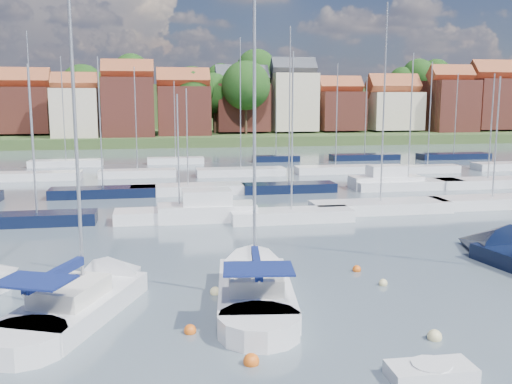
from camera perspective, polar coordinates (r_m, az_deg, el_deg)
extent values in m
plane|color=#43535B|center=(61.67, -1.74, 1.19)|extent=(260.00, 260.00, 0.00)
cube|color=silver|center=(24.63, -17.36, -11.17)|extent=(5.48, 7.70, 1.20)
cone|color=silver|center=(28.34, -12.86, -8.26)|extent=(4.07, 4.33, 2.96)
cylinder|color=silver|center=(21.86, -22.12, -14.12)|extent=(3.88, 3.88, 1.20)
cube|color=silver|center=(23.91, -18.07, -9.41)|extent=(3.06, 3.53, 0.70)
cylinder|color=#B2B2B7|center=(23.60, -17.61, 5.83)|extent=(0.14, 0.14, 13.17)
cylinder|color=#B2B2B7|center=(22.86, -19.44, -8.12)|extent=(1.62, 3.68, 0.10)
cube|color=#101C53|center=(22.82, -19.46, -7.76)|extent=(1.73, 3.58, 0.35)
cube|color=#101C53|center=(21.75, -21.28, -8.28)|extent=(3.01, 2.61, 0.08)
cube|color=silver|center=(25.09, -0.10, -10.34)|extent=(4.08, 7.82, 1.20)
cone|color=silver|center=(29.53, -0.50, -7.30)|extent=(3.57, 4.01, 3.12)
cylinder|color=silver|center=(21.61, 0.34, -13.67)|extent=(3.50, 3.50, 1.20)
cube|color=silver|center=(24.29, -0.05, -8.64)|extent=(2.57, 3.38, 0.70)
cylinder|color=#B2B2B7|center=(24.17, -0.16, 7.14)|extent=(0.14, 0.14, 13.85)
cylinder|color=#B2B2B7|center=(23.05, 0.07, -7.43)|extent=(0.65, 4.13, 0.10)
cube|color=#101C53|center=(23.01, 0.07, -7.07)|extent=(0.82, 3.95, 0.35)
cube|color=#101C53|center=(21.67, 0.24, -7.69)|extent=(2.87, 2.20, 0.08)
cone|color=black|center=(35.63, 21.59, -5.06)|extent=(4.10, 4.57, 3.48)
cube|color=silver|center=(19.53, 17.07, -16.90)|extent=(2.72, 1.30, 0.53)
cylinder|color=silver|center=(19.47, 17.09, -16.51)|extent=(1.25, 1.25, 0.34)
sphere|color=#D85914|center=(19.72, -0.48, -16.83)|extent=(0.54, 0.54, 0.54)
sphere|color=#D85914|center=(22.17, -6.60, -13.83)|extent=(0.47, 0.47, 0.47)
sphere|color=beige|center=(22.48, 17.40, -13.87)|extent=(0.54, 0.54, 0.54)
sphere|color=#D85914|center=(29.78, 10.03, -7.81)|extent=(0.43, 0.43, 0.43)
sphere|color=beige|center=(27.87, 12.59, -9.09)|extent=(0.41, 0.41, 0.41)
sphere|color=beige|center=(26.14, -4.10, -10.13)|extent=(0.47, 0.47, 0.47)
cube|color=black|center=(42.56, -21.04, -2.63)|extent=(8.01, 2.24, 1.00)
cylinder|color=#B2B2B7|center=(41.83, -21.48, 4.87)|extent=(0.12, 0.12, 10.16)
cube|color=silver|center=(41.48, -7.65, -2.38)|extent=(9.22, 2.58, 1.00)
cylinder|color=#B2B2B7|center=(40.81, -7.79, 3.94)|extent=(0.12, 0.12, 8.18)
cube|color=silver|center=(41.02, 3.55, -2.45)|extent=(8.78, 2.46, 1.00)
cylinder|color=#B2B2B7|center=(40.24, 3.64, 5.99)|extent=(0.12, 0.12, 11.06)
cube|color=silver|center=(45.29, 12.31, -1.53)|extent=(10.79, 3.02, 1.00)
cylinder|color=#B2B2B7|center=(44.52, 12.67, 8.56)|extent=(0.12, 0.12, 14.87)
cube|color=silver|center=(50.11, 22.52, -1.00)|extent=(10.13, 2.84, 1.00)
cylinder|color=#B2B2B7|center=(49.51, 22.90, 5.05)|extent=(0.12, 0.12, 9.59)
cube|color=silver|center=(41.38, -4.93, -2.15)|extent=(7.00, 2.60, 1.40)
cube|color=silver|center=(41.18, -4.95, -0.65)|extent=(3.50, 2.20, 1.30)
cube|color=black|center=(52.90, -15.04, -0.10)|extent=(9.30, 2.60, 1.00)
cylinder|color=#B2B2B7|center=(52.28, -15.33, 6.67)|extent=(0.12, 0.12, 11.48)
cube|color=silver|center=(53.15, -6.81, 0.20)|extent=(10.40, 2.91, 1.00)
cylinder|color=#B2B2B7|center=(52.61, -6.91, 5.46)|extent=(0.12, 0.12, 8.77)
cube|color=black|center=(53.80, 3.30, 0.36)|extent=(8.80, 2.46, 1.00)
cylinder|color=#B2B2B7|center=(53.16, 3.38, 8.55)|extent=(0.12, 0.12, 14.33)
cube|color=silver|center=(57.63, 14.94, 0.66)|extent=(10.73, 3.00, 1.00)
cylinder|color=#B2B2B7|center=(57.05, 15.21, 7.20)|extent=(0.12, 0.12, 12.14)
cube|color=silver|center=(61.50, 22.14, 0.81)|extent=(10.48, 2.93, 1.00)
cylinder|color=#B2B2B7|center=(61.00, 22.47, 6.06)|extent=(0.12, 0.12, 10.28)
cube|color=silver|center=(57.58, 12.84, 0.88)|extent=(7.00, 2.60, 1.40)
cube|color=silver|center=(57.43, 12.88, 1.97)|extent=(3.50, 2.20, 1.30)
cube|color=silver|center=(66.38, -21.19, 1.45)|extent=(9.71, 2.72, 1.00)
cylinder|color=#B2B2B7|center=(65.86, -21.59, 8.30)|extent=(0.12, 0.12, 14.88)
cube|color=silver|center=(65.47, -11.75, 1.78)|extent=(8.49, 2.38, 1.00)
cylinder|color=#B2B2B7|center=(64.97, -11.93, 7.17)|extent=(0.12, 0.12, 11.31)
cube|color=silver|center=(65.44, -1.54, 1.97)|extent=(10.16, 2.85, 1.00)
cylinder|color=#B2B2B7|center=(64.91, -1.57, 8.81)|extent=(0.12, 0.12, 14.59)
cube|color=silver|center=(68.19, 7.95, 2.18)|extent=(9.53, 2.67, 1.00)
cylinder|color=#B2B2B7|center=(67.70, 8.07, 7.61)|extent=(0.12, 0.12, 11.91)
cube|color=silver|center=(71.12, 16.75, 2.16)|extent=(7.62, 2.13, 1.00)
cylinder|color=#B2B2B7|center=(70.65, 17.00, 7.45)|extent=(0.12, 0.12, 12.13)
cube|color=silver|center=(78.22, -18.46, 2.69)|extent=(9.24, 2.59, 1.00)
cylinder|color=#B2B2B7|center=(77.79, -18.72, 7.88)|extent=(0.12, 0.12, 13.17)
cube|color=silver|center=(78.20, -8.04, 3.08)|extent=(7.57, 2.12, 1.00)
cylinder|color=#B2B2B7|center=(77.80, -8.13, 7.20)|extent=(0.12, 0.12, 10.24)
cube|color=black|center=(80.10, 2.01, 3.31)|extent=(6.58, 1.84, 1.00)
cylinder|color=#B2B2B7|center=(79.76, 2.03, 6.53)|extent=(0.12, 0.12, 8.01)
cube|color=black|center=(83.76, 10.80, 3.41)|extent=(9.92, 2.78, 1.00)
cylinder|color=#B2B2B7|center=(83.38, 10.92, 7.49)|extent=(0.12, 0.12, 10.92)
cube|color=black|center=(88.50, 19.15, 3.37)|extent=(10.55, 2.95, 1.00)
cylinder|color=#B2B2B7|center=(88.13, 19.36, 7.42)|extent=(0.12, 0.12, 11.51)
cube|color=#3A4723|center=(137.94, -6.48, 5.74)|extent=(200.00, 70.00, 3.00)
cube|color=#3A4723|center=(162.69, -7.10, 7.92)|extent=(200.00, 60.00, 14.00)
cube|color=brown|center=(120.76, -22.19, 7.60)|extent=(10.37, 9.97, 8.73)
cube|color=brown|center=(120.79, -22.36, 10.27)|extent=(10.57, 5.13, 5.13)
cube|color=beige|center=(110.30, -17.52, 7.51)|extent=(8.09, 8.80, 8.96)
cube|color=brown|center=(110.30, -17.66, 10.35)|extent=(8.25, 4.00, 4.00)
cube|color=brown|center=(110.43, -12.60, 8.24)|extent=(9.36, 10.17, 10.97)
cube|color=brown|center=(110.54, -12.72, 11.67)|extent=(9.54, 4.63, 4.63)
cube|color=brown|center=(112.23, -7.24, 8.00)|extent=(9.90, 8.56, 9.42)
cube|color=brown|center=(112.26, -7.30, 11.02)|extent=(10.10, 4.90, 4.90)
cube|color=brown|center=(118.44, -1.44, 8.44)|extent=(10.59, 8.93, 9.49)
cube|color=#383A42|center=(118.51, -1.45, 11.36)|extent=(10.80, 5.24, 5.24)
cube|color=beige|center=(119.68, 3.71, 8.95)|extent=(9.01, 8.61, 11.65)
cube|color=#383A42|center=(119.84, 3.75, 12.26)|extent=(9.19, 4.46, 4.46)
cube|color=brown|center=(123.77, 8.32, 8.04)|extent=(9.10, 9.34, 8.00)
cube|color=brown|center=(123.78, 8.38, 10.41)|extent=(9.28, 4.50, 4.50)
cube|color=beige|center=(127.61, 13.45, 7.89)|extent=(10.86, 9.59, 7.88)
cube|color=brown|center=(127.62, 13.54, 10.26)|extent=(11.07, 5.37, 5.37)
cube|color=brown|center=(130.40, 18.75, 8.10)|extent=(9.18, 9.96, 10.97)
cube|color=brown|center=(130.49, 18.90, 11.00)|extent=(9.36, 4.54, 4.54)
cube|color=brown|center=(137.34, 22.72, 8.12)|extent=(11.39, 9.67, 10.76)
cube|color=brown|center=(137.46, 22.90, 10.94)|extent=(11.62, 5.64, 5.64)
cylinder|color=#382619|center=(150.97, 15.81, 8.87)|extent=(0.50, 0.50, 4.47)
sphere|color=#244816|center=(151.08, 15.92, 11.17)|extent=(8.18, 8.18, 8.18)
cylinder|color=#382619|center=(117.09, -4.12, 6.89)|extent=(0.50, 0.50, 4.46)
sphere|color=#244816|center=(116.99, -4.16, 9.85)|extent=(8.15, 8.15, 8.15)
cylinder|color=#382619|center=(136.24, 0.03, 9.24)|extent=(0.50, 0.50, 5.15)
sphere|color=#244816|center=(136.41, 0.03, 12.18)|extent=(9.41, 9.41, 9.41)
cylinder|color=#382619|center=(136.79, -12.27, 9.07)|extent=(0.50, 0.50, 4.56)
sphere|color=#244816|center=(136.93, -12.36, 11.66)|extent=(8.34, 8.34, 8.34)
cylinder|color=#382619|center=(126.53, -16.79, 6.85)|extent=(0.50, 0.50, 5.15)
sphere|color=#244816|center=(126.48, -16.94, 10.02)|extent=(9.42, 9.42, 9.42)
cylinder|color=#382619|center=(131.14, -23.51, 7.68)|extent=(0.50, 0.50, 3.42)
sphere|color=#244816|center=(131.16, -23.64, 9.71)|extent=(6.26, 6.26, 6.26)
cylinder|color=#382619|center=(127.26, 0.10, 6.94)|extent=(0.50, 0.50, 3.77)
sphere|color=#244816|center=(127.15, 0.10, 9.25)|extent=(6.89, 6.89, 6.89)
cylinder|color=#382619|center=(112.87, -1.01, 7.01)|extent=(0.50, 0.50, 5.21)
sphere|color=#244816|center=(112.82, -1.02, 10.60)|extent=(9.53, 9.53, 9.53)
cylinder|color=#382619|center=(141.23, 20.08, 6.46)|extent=(0.50, 0.50, 2.97)
sphere|color=#244816|center=(141.13, 20.17, 8.09)|extent=(5.44, 5.44, 5.44)
cylinder|color=#382619|center=(114.51, -6.32, 6.90)|extent=(0.50, 0.50, 4.84)
sphere|color=#244816|center=(114.43, -6.38, 10.18)|extent=(8.85, 8.85, 8.85)
cylinder|color=#382619|center=(149.42, 14.34, 8.80)|extent=(0.50, 0.50, 3.72)
sphere|color=#244816|center=(149.49, 14.42, 10.73)|extent=(6.80, 6.80, 6.80)
cylinder|color=#382619|center=(130.81, 18.74, 6.58)|extent=(0.50, 0.50, 4.05)
sphere|color=#244816|center=(130.72, 18.87, 8.98)|extent=(7.40, 7.40, 7.40)
cylinder|color=#382619|center=(134.62, -3.50, 8.94)|extent=(0.50, 0.50, 3.93)
sphere|color=#244816|center=(134.70, -3.52, 11.21)|extent=(7.19, 7.19, 7.19)
cylinder|color=#382619|center=(127.01, 8.05, 6.86)|extent=(0.50, 0.50, 3.82)
sphere|color=#244816|center=(126.91, 8.10, 9.20)|extent=(6.99, 6.99, 6.99)
cylinder|color=#382619|center=(113.96, -14.54, 6.30)|extent=(0.50, 0.50, 3.48)
sphere|color=#244816|center=(113.84, -14.64, 8.68)|extent=(6.37, 6.37, 6.37)
cylinder|color=#382619|center=(140.11, 18.26, 6.54)|extent=(0.50, 0.50, 2.99)
sphere|color=#244816|center=(140.00, 18.35, 8.19)|extent=(5.46, 5.46, 5.46)
cylinder|color=#382619|center=(120.22, -4.21, 6.66)|extent=(0.50, 0.50, 3.25)
sphere|color=#244816|center=(120.10, -4.23, 8.76)|extent=(5.94, 5.94, 5.94)
cylinder|color=#382619|center=(121.41, -7.44, 6.57)|extent=(0.50, 0.50, 2.98)
sphere|color=#244816|center=(121.29, -7.48, 8.48)|extent=(5.46, 5.46, 5.46)
cylinder|color=#382619|center=(160.08, 17.42, 9.11)|extent=(0.50, 0.50, 4.29)
sphere|color=#244816|center=(160.21, 17.52, 11.19)|extent=(7.84, 7.84, 7.84)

